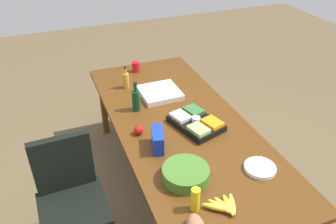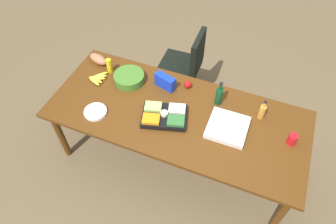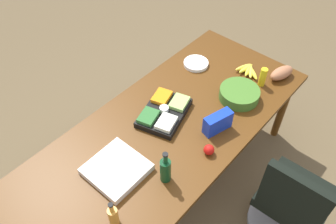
{
  "view_description": "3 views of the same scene",
  "coord_description": "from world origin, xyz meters",
  "px_view_note": "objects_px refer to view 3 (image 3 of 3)",
  "views": [
    {
      "loc": [
        -2.17,
        0.95,
        2.41
      ],
      "look_at": [
        0.13,
        0.06,
        0.82
      ],
      "focal_mm": 36.73,
      "sensor_mm": 36.0,
      "label": 1
    },
    {
      "loc": [
        0.63,
        -1.77,
        3.05
      ],
      "look_at": [
        -0.05,
        -0.09,
        0.87
      ],
      "focal_mm": 32.66,
      "sensor_mm": 36.0,
      "label": 2
    },
    {
      "loc": [
        1.24,
        1.1,
        2.72
      ],
      "look_at": [
        -0.07,
        -0.04,
        0.87
      ],
      "focal_mm": 36.76,
      "sensor_mm": 36.0,
      "label": 3
    }
  ],
  "objects_px": {
    "veggie_tray": "(164,112)",
    "pizza_box": "(117,169)",
    "office_chair": "(290,207)",
    "paper_plate_stack": "(196,63)",
    "mustard_bottle": "(263,77)",
    "conference_table": "(166,134)",
    "dressing_bottle": "(113,216)",
    "wine_bottle": "(165,170)",
    "salad_bowl": "(239,94)",
    "bread_loaf": "(282,73)",
    "chip_bag_blue": "(218,122)",
    "banana_bunch": "(248,70)",
    "apple_red": "(209,150)"
  },
  "relations": [
    {
      "from": "office_chair",
      "to": "conference_table",
      "type": "bearing_deg",
      "value": -73.95
    },
    {
      "from": "wine_bottle",
      "to": "apple_red",
      "type": "relative_size",
      "value": 3.58
    },
    {
      "from": "dressing_bottle",
      "to": "banana_bunch",
      "type": "bearing_deg",
      "value": -175.16
    },
    {
      "from": "office_chair",
      "to": "veggie_tray",
      "type": "relative_size",
      "value": 1.97
    },
    {
      "from": "paper_plate_stack",
      "to": "dressing_bottle",
      "type": "relative_size",
      "value": 0.99
    },
    {
      "from": "veggie_tray",
      "to": "banana_bunch",
      "type": "xyz_separation_m",
      "value": [
        -0.86,
        0.21,
        -0.01
      ]
    },
    {
      "from": "banana_bunch",
      "to": "mustard_bottle",
      "type": "xyz_separation_m",
      "value": [
        0.06,
        0.17,
        0.06
      ]
    },
    {
      "from": "bread_loaf",
      "to": "salad_bowl",
      "type": "bearing_deg",
      "value": -16.38
    },
    {
      "from": "veggie_tray",
      "to": "salad_bowl",
      "type": "bearing_deg",
      "value": 148.61
    },
    {
      "from": "veggie_tray",
      "to": "banana_bunch",
      "type": "bearing_deg",
      "value": 166.05
    },
    {
      "from": "bread_loaf",
      "to": "paper_plate_stack",
      "type": "bearing_deg",
      "value": -62.27
    },
    {
      "from": "paper_plate_stack",
      "to": "wine_bottle",
      "type": "bearing_deg",
      "value": 28.45
    },
    {
      "from": "salad_bowl",
      "to": "bread_loaf",
      "type": "relative_size",
      "value": 1.33
    },
    {
      "from": "chip_bag_blue",
      "to": "apple_red",
      "type": "bearing_deg",
      "value": 21.44
    },
    {
      "from": "conference_table",
      "to": "apple_red",
      "type": "height_order",
      "value": "apple_red"
    },
    {
      "from": "wine_bottle",
      "to": "salad_bowl",
      "type": "bearing_deg",
      "value": -176.67
    },
    {
      "from": "apple_red",
      "to": "bread_loaf",
      "type": "distance_m",
      "value": 1.05
    },
    {
      "from": "wine_bottle",
      "to": "mustard_bottle",
      "type": "height_order",
      "value": "wine_bottle"
    },
    {
      "from": "salad_bowl",
      "to": "apple_red",
      "type": "bearing_deg",
      "value": 13.58
    },
    {
      "from": "office_chair",
      "to": "paper_plate_stack",
      "type": "relative_size",
      "value": 4.37
    },
    {
      "from": "conference_table",
      "to": "banana_bunch",
      "type": "distance_m",
      "value": 0.96
    },
    {
      "from": "paper_plate_stack",
      "to": "dressing_bottle",
      "type": "bearing_deg",
      "value": 20.24
    },
    {
      "from": "dressing_bottle",
      "to": "bread_loaf",
      "type": "xyz_separation_m",
      "value": [
        -1.83,
        0.1,
        -0.04
      ]
    },
    {
      "from": "office_chair",
      "to": "mustard_bottle",
      "type": "relative_size",
      "value": 5.83
    },
    {
      "from": "chip_bag_blue",
      "to": "bread_loaf",
      "type": "xyz_separation_m",
      "value": [
        -0.83,
        0.07,
        -0.02
      ]
    },
    {
      "from": "wine_bottle",
      "to": "banana_bunch",
      "type": "relative_size",
      "value": 1.18
    },
    {
      "from": "salad_bowl",
      "to": "banana_bunch",
      "type": "relative_size",
      "value": 1.38
    },
    {
      "from": "office_chair",
      "to": "bread_loaf",
      "type": "bearing_deg",
      "value": -142.08
    },
    {
      "from": "conference_table",
      "to": "chip_bag_blue",
      "type": "distance_m",
      "value": 0.4
    },
    {
      "from": "pizza_box",
      "to": "veggie_tray",
      "type": "bearing_deg",
      "value": -170.53
    },
    {
      "from": "conference_table",
      "to": "office_chair",
      "type": "xyz_separation_m",
      "value": [
        -0.28,
        0.97,
        -0.33
      ]
    },
    {
      "from": "veggie_tray",
      "to": "apple_red",
      "type": "relative_size",
      "value": 6.41
    },
    {
      "from": "chip_bag_blue",
      "to": "conference_table",
      "type": "bearing_deg",
      "value": -50.06
    },
    {
      "from": "conference_table",
      "to": "bread_loaf",
      "type": "bearing_deg",
      "value": 161.53
    },
    {
      "from": "office_chair",
      "to": "paper_plate_stack",
      "type": "distance_m",
      "value": 1.4
    },
    {
      "from": "office_chair",
      "to": "apple_red",
      "type": "bearing_deg",
      "value": -66.99
    },
    {
      "from": "conference_table",
      "to": "veggie_tray",
      "type": "distance_m",
      "value": 0.17
    },
    {
      "from": "veggie_tray",
      "to": "wine_bottle",
      "type": "height_order",
      "value": "wine_bottle"
    },
    {
      "from": "veggie_tray",
      "to": "pizza_box",
      "type": "distance_m",
      "value": 0.6
    },
    {
      "from": "salad_bowl",
      "to": "chip_bag_blue",
      "type": "relative_size",
      "value": 1.45
    },
    {
      "from": "apple_red",
      "to": "salad_bowl",
      "type": "bearing_deg",
      "value": -166.42
    },
    {
      "from": "pizza_box",
      "to": "mustard_bottle",
      "type": "height_order",
      "value": "mustard_bottle"
    },
    {
      "from": "conference_table",
      "to": "mustard_bottle",
      "type": "xyz_separation_m",
      "value": [
        -0.89,
        0.28,
        0.15
      ]
    },
    {
      "from": "office_chair",
      "to": "veggie_tray",
      "type": "xyz_separation_m",
      "value": [
        0.19,
        -1.07,
        0.43
      ]
    },
    {
      "from": "apple_red",
      "to": "wine_bottle",
      "type": "bearing_deg",
      "value": -14.28
    },
    {
      "from": "veggie_tray",
      "to": "pizza_box",
      "type": "xyz_separation_m",
      "value": [
        0.59,
        0.1,
        -0.01
      ]
    },
    {
      "from": "wine_bottle",
      "to": "bread_loaf",
      "type": "height_order",
      "value": "wine_bottle"
    },
    {
      "from": "chip_bag_blue",
      "to": "pizza_box",
      "type": "height_order",
      "value": "chip_bag_blue"
    },
    {
      "from": "chip_bag_blue",
      "to": "banana_bunch",
      "type": "bearing_deg",
      "value": -166.12
    },
    {
      "from": "pizza_box",
      "to": "wine_bottle",
      "type": "xyz_separation_m",
      "value": [
        -0.17,
        0.28,
        0.08
      ]
    }
  ]
}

